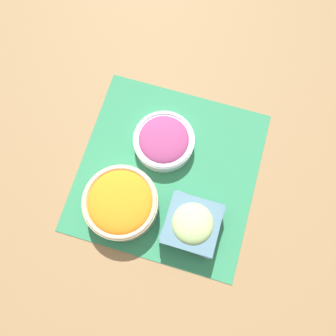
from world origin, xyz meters
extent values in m
plane|color=olive|center=(0.00, 0.00, 0.00)|extent=(3.00, 3.00, 0.00)
cube|color=#2D7A51|center=(0.00, 0.00, 0.00)|extent=(0.47, 0.47, 0.00)
cube|color=slate|center=(-0.10, 0.12, 0.03)|extent=(0.14, 0.14, 0.06)
cube|color=slate|center=(-0.10, 0.12, 0.07)|extent=(0.13, 0.13, 0.00)
ellipsoid|color=#A8CC7F|center=(-0.10, 0.12, 0.07)|extent=(0.10, 0.10, 0.05)
cylinder|color=silver|center=(0.03, -0.07, 0.02)|extent=(0.16, 0.16, 0.04)
torus|color=silver|center=(0.03, -0.07, 0.04)|extent=(0.16, 0.16, 0.01)
ellipsoid|color=#93386B|center=(0.03, -0.07, 0.04)|extent=(0.13, 0.13, 0.03)
cylinder|color=#C6B28E|center=(0.09, 0.12, 0.04)|extent=(0.19, 0.19, 0.06)
torus|color=#C6B28E|center=(0.09, 0.12, 0.07)|extent=(0.18, 0.18, 0.01)
ellipsoid|color=orange|center=(0.09, 0.12, 0.07)|extent=(0.16, 0.16, 0.03)
camera|label=1|loc=(-0.06, 0.21, 0.86)|focal=35.00mm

